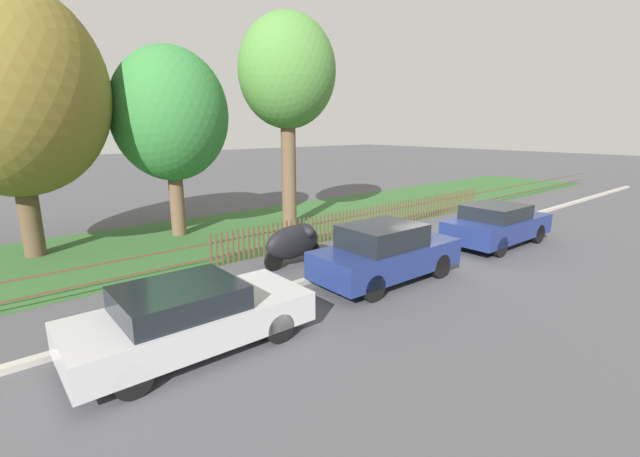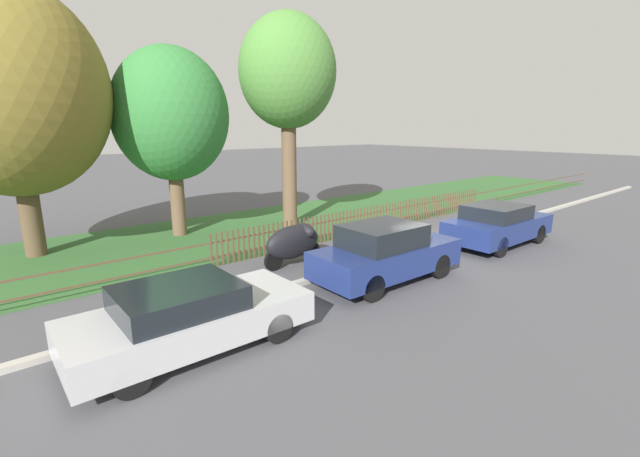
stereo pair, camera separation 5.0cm
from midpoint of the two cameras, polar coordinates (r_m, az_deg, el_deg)
The scene contains 11 objects.
ground_plane at distance 15.15m, azimuth 15.52°, elevation -2.13°, with size 120.00×120.00×0.00m, color #4C4C51.
kerb_stone at distance 15.19m, azimuth 15.22°, elevation -1.84°, with size 42.98×0.20×0.12m, color #B2ADA3.
grass_strip at distance 19.22m, azimuth -0.04°, elevation 1.64°, with size 42.98×6.87×0.01m, color #33602D.
park_fence at distance 16.73m, azimuth 7.58°, elevation 1.45°, with size 42.98×0.05×0.99m.
parked_car_silver_hatchback at distance 8.14m, azimuth -17.18°, elevation -11.07°, with size 4.25×1.86×1.25m.
parked_car_black_saloon at distance 11.17m, azimuth 8.62°, elevation -3.20°, with size 4.15×1.80×1.53m.
parked_car_navy_estate at distance 15.66m, azimuth 22.45°, elevation 0.56°, with size 4.18×1.88×1.40m.
covered_motorcycle at distance 12.34m, azimuth -3.56°, elevation -1.73°, with size 1.98×0.79×1.19m.
tree_nearest_kerb at distance 15.67m, azimuth -36.10°, elevation 14.59°, with size 5.33×5.33×8.02m.
tree_behind_motorcycle at distance 16.35m, azimuth -19.43°, elevation 14.04°, with size 4.01×4.01×6.65m.
tree_mid_park at distance 17.06m, azimuth -4.50°, elevation 19.84°, with size 3.66×3.66×8.05m.
Camera 1 is at (-12.23, -8.04, 3.94)m, focal length 24.00 mm.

